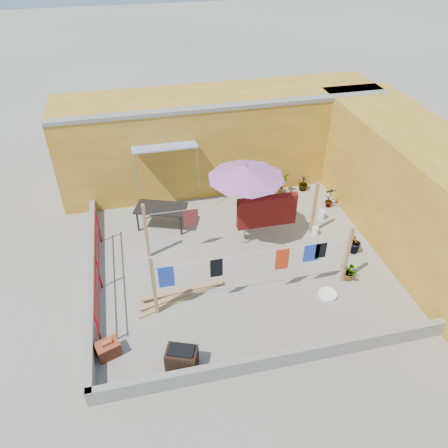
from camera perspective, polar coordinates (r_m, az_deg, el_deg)
The scene contains 21 objects.
ground at distance 12.56m, azimuth 2.04°, elevation -4.84°, with size 80.00×80.00×0.00m, color #9E998E.
wall_back at distance 15.61m, azimuth -0.48°, elevation 11.16°, with size 11.00×3.27×3.21m.
wall_right at distance 13.69m, azimuth 23.80°, elevation 3.87°, with size 2.40×9.00×3.20m, color gold.
parapet_front at distance 10.10m, azimuth 7.45°, elevation -17.04°, with size 8.30×0.16×0.44m, color gray.
parapet_left at distance 12.24m, azimuth -16.88°, elevation -6.71°, with size 0.16×7.30×0.44m, color gray.
red_railing at distance 11.74m, azimuth -16.20°, elevation -5.44°, with size 0.05×4.20×1.10m.
clothesline_rig at distance 12.54m, azimuth 5.11°, elevation 0.88°, with size 5.09×2.35×1.80m.
patio_umbrella at distance 12.01m, azimuth 2.94°, elevation 6.69°, with size 2.41×2.41×2.59m.
outdoor_table at distance 13.59m, azimuth -8.23°, elevation 1.91°, with size 1.73×1.28×0.73m.
brick_stack at distance 10.54m, azimuth -14.90°, elevation -15.51°, with size 0.61×0.52×0.45m.
lumber_pile at distance 11.53m, azimuth -5.76°, elevation -9.24°, with size 2.31×0.83×0.14m.
brazier at distance 9.97m, azimuth -5.53°, elevation -17.10°, with size 0.79×0.66×0.60m.
white_basin at distance 11.84m, azimuth 13.39°, elevation -8.91°, with size 0.50×0.50×0.09m.
water_jug_a at distance 14.45m, azimuth 12.65°, elevation 1.21°, with size 0.22×0.22×0.35m.
water_jug_b at distance 13.71m, azimuth 11.83°, elevation -0.88°, with size 0.20×0.20×0.32m.
green_hose at distance 15.23m, azimuth 7.80°, elevation 3.31°, with size 0.53×0.53×0.08m.
plant_back_a at distance 15.36m, azimuth 7.01°, elevation 5.23°, with size 0.69×0.60×0.77m, color #1A5B1B.
plant_back_b at distance 15.73m, azimuth 10.32°, elevation 5.30°, with size 0.33×0.33×0.58m, color #1A5B1B.
plant_right_a at distance 14.95m, azimuth 13.65°, elevation 3.44°, with size 0.40×0.27×0.77m, color #1A5B1B.
plant_right_b at distance 13.13m, azimuth 16.71°, elevation -2.31°, with size 0.43×0.35×0.79m, color #1A5B1B.
plant_right_c at distance 12.29m, azimuth 16.08°, elevation -6.03°, with size 0.48×0.42×0.54m, color #1A5B1B.
Camera 1 is at (-2.56, -9.08, 8.29)m, focal length 35.00 mm.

